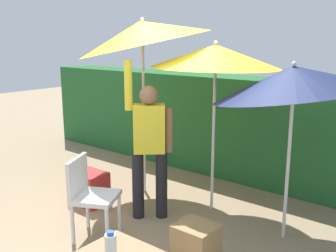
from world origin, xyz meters
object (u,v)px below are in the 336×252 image
at_px(person_vendor, 149,142).
at_px(crate_cardboard, 196,244).
at_px(umbrella_rainbow, 215,56).
at_px(bottle_water, 111,251).
at_px(umbrella_yellow, 294,80).
at_px(chair_plastic, 89,193).
at_px(umbrella_orange, 142,33).
at_px(cooler_box, 89,188).

relative_size(person_vendor, crate_cardboard, 4.82).
xyz_separation_m(umbrella_rainbow, bottle_water, (0.90, -2.54, -1.02)).
bearing_deg(crate_cardboard, umbrella_yellow, 64.73).
relative_size(umbrella_yellow, bottle_water, 8.31).
bearing_deg(chair_plastic, crate_cardboard, 14.50).
bearing_deg(umbrella_orange, umbrella_yellow, -0.29).
bearing_deg(cooler_box, bottle_water, -36.60).
relative_size(umbrella_rainbow, chair_plastic, 2.35).
height_order(umbrella_rainbow, umbrella_orange, umbrella_orange).
bearing_deg(person_vendor, crate_cardboard, -25.00).
height_order(umbrella_rainbow, cooler_box, umbrella_rainbow).
xyz_separation_m(person_vendor, crate_cardboard, (1.00, -0.46, -0.74)).
bearing_deg(bottle_water, chair_plastic, 144.43).
distance_m(crate_cardboard, bottle_water, 1.60).
relative_size(person_vendor, chair_plastic, 2.11).
height_order(umbrella_yellow, crate_cardboard, umbrella_yellow).
distance_m(umbrella_yellow, bottle_water, 2.52).
height_order(crate_cardboard, bottle_water, bottle_water).
distance_m(umbrella_yellow, crate_cardboard, 1.87).
height_order(umbrella_rainbow, bottle_water, umbrella_rainbow).
bearing_deg(umbrella_orange, bottle_water, -51.23).
xyz_separation_m(crate_cardboard, bottle_water, (0.36, -1.40, 0.70)).
relative_size(umbrella_yellow, cooler_box, 4.21).
bearing_deg(chair_plastic, cooler_box, 141.27).
bearing_deg(person_vendor, umbrella_rainbow, 56.06).
distance_m(umbrella_orange, person_vendor, 1.47).
xyz_separation_m(umbrella_orange, cooler_box, (-0.32, -0.73, -1.97)).
xyz_separation_m(cooler_box, bottle_water, (2.24, -1.66, 0.68)).
bearing_deg(umbrella_rainbow, crate_cardboard, -64.44).
bearing_deg(umbrella_rainbow, chair_plastic, -113.67).
relative_size(cooler_box, bottle_water, 1.97).
height_order(cooler_box, bottle_water, bottle_water).
bearing_deg(umbrella_yellow, chair_plastic, -141.83).
height_order(chair_plastic, crate_cardboard, chair_plastic).
bearing_deg(umbrella_orange, umbrella_rainbow, 7.85).
bearing_deg(umbrella_orange, crate_cardboard, -32.44).
bearing_deg(cooler_box, umbrella_rainbow, 33.13).
bearing_deg(person_vendor, umbrella_orange, 137.05).
relative_size(umbrella_orange, chair_plastic, 2.92).
distance_m(umbrella_orange, crate_cardboard, 2.72).
height_order(umbrella_orange, crate_cardboard, umbrella_orange).
distance_m(umbrella_orange, chair_plastic, 2.16).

